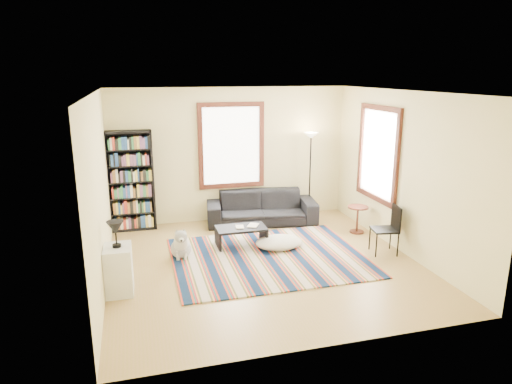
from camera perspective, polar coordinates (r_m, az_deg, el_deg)
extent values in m
cube|color=#A47F4B|center=(7.74, 0.98, -9.18)|extent=(5.00, 5.00, 0.10)
cube|color=white|center=(7.08, 1.09, 12.80)|extent=(5.00, 5.00, 0.10)
cube|color=beige|center=(9.70, -3.18, 4.71)|extent=(5.00, 0.10, 2.80)
cube|color=beige|center=(4.98, 9.27, -5.34)|extent=(5.00, 0.10, 2.80)
cube|color=beige|center=(7.02, -19.38, -0.03)|extent=(0.10, 5.00, 2.80)
cube|color=beige|center=(8.34, 18.13, 2.32)|extent=(0.10, 5.00, 2.80)
cube|color=white|center=(9.59, -3.10, 5.81)|extent=(1.20, 0.06, 1.60)
cube|color=white|center=(8.92, 15.02, 4.65)|extent=(0.06, 1.20, 1.60)
cube|color=#0B1D3A|center=(7.92, 1.53, -8.15)|extent=(3.24, 2.59, 0.02)
imported|color=black|center=(9.60, 0.69, -1.93)|extent=(2.38, 1.21, 0.67)
cube|color=black|center=(9.35, -15.38, 1.31)|extent=(0.90, 0.30, 2.00)
cube|color=black|center=(8.38, -1.87, -5.57)|extent=(1.02, 0.78, 0.36)
imported|color=beige|center=(8.29, -2.56, -4.41)|extent=(0.17, 0.22, 0.02)
imported|color=beige|center=(8.39, -0.96, -4.16)|extent=(0.27, 0.30, 0.02)
ellipsoid|color=beige|center=(8.31, 2.89, -6.30)|extent=(0.99, 0.83, 0.22)
cylinder|color=#471C11|center=(9.24, 12.55, -3.37)|extent=(0.52, 0.52, 0.54)
cube|color=black|center=(8.28, 15.75, -4.57)|extent=(0.49, 0.47, 0.86)
cube|color=silver|center=(6.91, -16.78, -9.29)|extent=(0.39, 0.51, 0.70)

